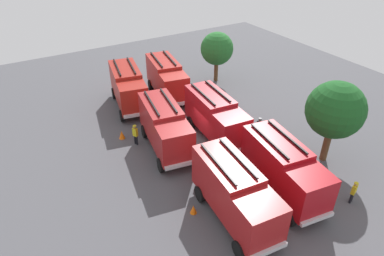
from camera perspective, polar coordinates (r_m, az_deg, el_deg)
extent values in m
plane|color=#4C4C51|center=(28.58, 0.00, -2.37)|extent=(54.25, 54.25, 0.00)
cube|color=maroon|center=(31.42, -9.92, 5.04)|extent=(2.64, 2.88, 2.60)
cube|color=#8C9EAD|center=(30.35, -9.59, 4.70)|extent=(0.49, 2.10, 1.46)
cube|color=maroon|center=(34.48, -11.08, 7.76)|extent=(5.19, 3.38, 2.90)
cube|color=black|center=(33.96, -10.20, 10.36)|extent=(4.26, 0.96, 0.12)
cube|color=black|center=(33.79, -12.52, 9.98)|extent=(4.26, 0.96, 0.12)
cube|color=silver|center=(30.92, -9.29, 2.19)|extent=(0.66, 2.37, 0.28)
cylinder|color=black|center=(32.16, -7.50, 2.79)|extent=(1.15, 0.56, 1.10)
cylinder|color=black|center=(31.85, -11.70, 2.04)|extent=(1.15, 0.56, 1.10)
cylinder|color=black|center=(36.43, -9.28, 6.38)|extent=(1.15, 0.56, 1.10)
cylinder|color=black|center=(36.16, -13.01, 5.74)|extent=(1.15, 0.56, 1.10)
cube|color=maroon|center=(24.82, -2.92, -2.57)|extent=(2.59, 2.84, 2.60)
cube|color=#8C9EAD|center=(23.82, -2.13, -3.32)|extent=(0.44, 2.11, 1.46)
cube|color=maroon|center=(27.56, -5.25, 1.60)|extent=(5.15, 3.27, 2.90)
cube|color=black|center=(26.95, -4.01, 4.74)|extent=(4.28, 0.85, 0.12)
cube|color=black|center=(26.64, -6.84, 4.22)|extent=(4.28, 0.85, 0.12)
cube|color=silver|center=(24.59, -1.95, -6.27)|extent=(0.60, 2.37, 0.28)
cylinder|color=black|center=(25.90, -0.16, -5.07)|extent=(1.14, 0.53, 1.10)
cylinder|color=black|center=(25.33, -5.26, -6.24)|extent=(1.14, 0.53, 1.10)
cylinder|color=black|center=(29.71, -3.54, 0.33)|extent=(1.14, 0.53, 1.10)
cylinder|color=black|center=(29.21, -8.01, -0.58)|extent=(1.14, 0.53, 1.10)
cube|color=maroon|center=(19.55, 11.09, -15.09)|extent=(2.43, 2.70, 2.60)
cube|color=#8C9EAD|center=(18.80, 13.08, -16.50)|extent=(0.29, 2.12, 1.46)
cube|color=maroon|center=(21.47, 5.79, -8.73)|extent=(5.02, 2.96, 2.90)
cube|color=black|center=(20.78, 7.67, -4.91)|extent=(4.31, 0.54, 0.12)
cube|color=black|center=(20.19, 4.34, -5.95)|extent=(4.31, 0.54, 0.12)
cube|color=silver|center=(19.84, 12.80, -19.57)|extent=(0.43, 2.38, 0.28)
cylinder|color=black|center=(21.15, 13.74, -17.10)|extent=(1.13, 0.46, 1.10)
cylinder|color=black|center=(20.13, 7.98, -19.65)|extent=(1.13, 0.46, 1.10)
cylinder|color=black|center=(23.84, 6.63, -9.26)|extent=(1.13, 0.46, 1.10)
cylinder|color=black|center=(22.94, 1.39, -11.02)|extent=(1.13, 0.46, 1.10)
cube|color=#A51F19|center=(32.85, -3.02, 6.77)|extent=(2.60, 2.84, 2.60)
cube|color=#8C9EAD|center=(31.82, -2.44, 6.51)|extent=(0.45, 2.11, 1.46)
cube|color=#A51F19|center=(35.85, -4.81, 9.25)|extent=(5.16, 3.29, 2.90)
cube|color=black|center=(35.44, -3.84, 11.75)|extent=(4.28, 0.87, 0.12)
cube|color=black|center=(35.09, -6.02, 11.43)|extent=(4.28, 0.87, 0.12)
cube|color=silver|center=(32.36, -2.30, 4.08)|extent=(0.61, 2.37, 0.28)
cylinder|color=black|center=(33.73, -0.90, 4.59)|extent=(1.14, 0.54, 1.10)
cylinder|color=black|center=(33.09, -4.82, 3.88)|extent=(1.14, 0.54, 1.10)
cylinder|color=black|center=(37.90, -3.47, 7.82)|extent=(1.14, 0.54, 1.10)
cylinder|color=black|center=(37.33, -7.00, 7.23)|extent=(1.14, 0.54, 1.10)
cube|color=#A71922|center=(26.38, 6.56, -0.41)|extent=(2.42, 2.69, 2.60)
cube|color=#8C9EAD|center=(25.48, 7.82, -0.98)|extent=(0.27, 2.12, 1.46)
cube|color=#A71922|center=(28.88, 2.99, 3.25)|extent=(5.01, 2.93, 2.90)
cube|color=black|center=(28.45, 4.31, 6.29)|extent=(4.31, 0.51, 0.12)
cube|color=black|center=(27.85, 1.83, 5.77)|extent=(4.31, 0.51, 0.12)
cube|color=silver|center=(26.21, 7.76, -3.81)|extent=(0.42, 2.38, 0.28)
cylinder|color=black|center=(27.68, 8.70, -2.72)|extent=(1.13, 0.45, 1.10)
cylinder|color=black|center=(26.60, 4.36, -4.03)|extent=(1.13, 0.45, 1.10)
cylinder|color=black|center=(31.14, 3.81, 1.96)|extent=(1.13, 0.45, 1.10)
cylinder|color=black|center=(30.19, -0.18, 0.96)|extent=(1.13, 0.45, 1.10)
cube|color=#A20F16|center=(21.96, 18.91, -10.13)|extent=(2.54, 2.79, 2.60)
cube|color=#8C9EAD|center=(21.23, 20.84, -11.20)|extent=(0.38, 2.11, 1.46)
cube|color=#A20F16|center=(23.86, 13.78, -4.80)|extent=(5.11, 3.16, 2.90)
cube|color=black|center=(23.34, 15.66, -1.31)|extent=(4.29, 0.74, 0.12)
cube|color=black|center=(22.61, 12.86, -2.07)|extent=(4.29, 0.74, 0.12)
cube|color=silver|center=(22.15, 20.34, -14.19)|extent=(0.54, 2.38, 0.28)
cylinder|color=black|center=(23.56, 20.84, -12.31)|extent=(1.14, 0.50, 1.10)
cylinder|color=black|center=(22.28, 16.07, -14.34)|extent=(1.14, 0.50, 1.10)
cylinder|color=black|center=(26.23, 13.99, -5.66)|extent=(1.14, 0.50, 1.10)
cylinder|color=black|center=(25.08, 9.47, -7.06)|extent=(1.14, 0.50, 1.10)
cylinder|color=black|center=(24.62, 1.60, -7.83)|extent=(0.16, 0.16, 0.83)
cylinder|color=black|center=(24.73, 1.26, -7.61)|extent=(0.16, 0.16, 0.83)
cube|color=black|center=(24.18, 1.45, -6.32)|extent=(0.46, 0.33, 0.72)
sphere|color=#9E704C|center=(23.88, 1.47, -5.42)|extent=(0.23, 0.23, 0.23)
cylinder|color=black|center=(23.82, 1.47, -5.25)|extent=(0.29, 0.29, 0.07)
cylinder|color=black|center=(23.13, 10.60, -11.81)|extent=(0.16, 0.16, 0.79)
cylinder|color=black|center=(22.98, 10.52, -12.16)|extent=(0.16, 0.16, 0.79)
cube|color=#B7140F|center=(22.56, 10.75, -10.65)|extent=(0.46, 0.47, 0.68)
sphere|color=beige|center=(22.25, 10.87, -9.79)|extent=(0.22, 0.22, 0.22)
cylinder|color=#B7140F|center=(22.19, 10.89, -9.62)|extent=(0.28, 0.28, 0.07)
cylinder|color=black|center=(25.32, 25.36, -10.42)|extent=(0.16, 0.16, 0.78)
cylinder|color=black|center=(25.16, 25.19, -10.68)|extent=(0.16, 0.16, 0.78)
cube|color=gold|center=(24.79, 25.67, -9.31)|extent=(0.35, 0.47, 0.68)
sphere|color=tan|center=(24.52, 25.92, -8.52)|extent=(0.22, 0.22, 0.22)
cylinder|color=gold|center=(24.46, 25.96, -8.37)|extent=(0.27, 0.27, 0.07)
cylinder|color=black|center=(29.59, 10.96, -0.73)|extent=(0.16, 0.16, 0.83)
cylinder|color=black|center=(29.69, 11.30, -0.64)|extent=(0.16, 0.16, 0.83)
cube|color=black|center=(29.23, 11.29, 0.59)|extent=(0.28, 0.44, 0.72)
sphere|color=brown|center=(28.98, 11.39, 1.39)|extent=(0.24, 0.24, 0.24)
cylinder|color=black|center=(28.94, 11.41, 1.55)|extent=(0.29, 0.29, 0.07)
cylinder|color=black|center=(28.41, -9.27, -2.07)|extent=(0.16, 0.16, 0.84)
cylinder|color=black|center=(28.54, -9.57, -1.93)|extent=(0.16, 0.16, 0.84)
cube|color=gold|center=(28.04, -9.56, -0.67)|extent=(0.48, 0.39, 0.73)
sphere|color=#9E704C|center=(27.78, -9.65, 0.17)|extent=(0.24, 0.24, 0.24)
cylinder|color=gold|center=(27.73, -9.67, 0.33)|extent=(0.30, 0.30, 0.07)
cylinder|color=brown|center=(39.09, 4.07, 9.52)|extent=(0.45, 0.45, 2.25)
sphere|color=#236628|center=(38.14, 4.22, 13.20)|extent=(3.60, 3.60, 3.60)
cylinder|color=brown|center=(27.88, 21.66, -2.71)|extent=(0.53, 0.53, 2.64)
sphere|color=#19511E|center=(26.33, 23.01, 2.84)|extent=(4.22, 4.22, 4.22)
cone|color=#F2600C|center=(25.88, 21.29, -8.49)|extent=(0.43, 0.43, 0.61)
cone|color=#F2600C|center=(22.28, 0.24, -13.52)|extent=(0.44, 0.44, 0.63)
cone|color=#F2600C|center=(29.46, -11.74, -1.11)|extent=(0.51, 0.51, 0.73)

